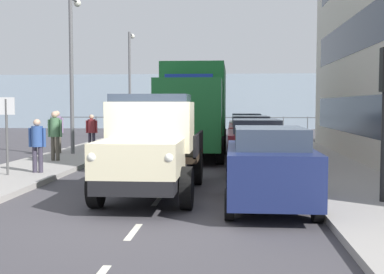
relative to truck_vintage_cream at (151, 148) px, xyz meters
name	(u,v)px	position (x,y,z in m)	size (l,w,h in m)	color
ground_plane	(194,154)	(-0.22, -10.13, -1.18)	(80.00, 80.00, 0.00)	#423F44
sidewalk_left	(304,153)	(-5.02, -10.13, -1.10)	(2.79, 41.20, 0.15)	#9E9993
sidewalk_right	(87,152)	(4.59, -10.13, -1.10)	(2.79, 41.20, 0.15)	#9E9993
road_centreline_markings	(193,155)	(-0.22, -9.66, -1.17)	(0.12, 37.23, 0.01)	silver
sea_horizon	(213,101)	(-0.22, -33.74, 1.32)	(80.00, 0.80, 5.00)	#8C9EAD
seawall_railing	(212,120)	(-0.22, -30.14, -0.26)	(28.08, 0.08, 1.20)	#4C5156
truck_vintage_cream	(151,148)	(0.00, 0.00, 0.00)	(2.17, 5.64, 2.43)	black
lorry_cargo_green	(195,107)	(-0.34, -9.31, 0.90)	(2.58, 8.20, 3.87)	#1E7033
car_navy_kerbside_near	(269,166)	(-2.68, 1.07, -0.29)	(1.82, 3.83, 1.72)	navy
car_maroon_kerbside_1	(256,144)	(-2.68, -4.65, -0.28)	(1.87, 4.19, 1.72)	maroon
car_red_kerbside_2	(250,135)	(-2.68, -9.66, -0.28)	(1.91, 4.43, 1.72)	#B21E1E
car_white_kerbside_3	(246,129)	(-2.68, -15.46, -0.28)	(1.92, 3.86, 1.72)	white
car_silver_oppositeside_0	(140,133)	(2.24, -10.54, -0.28)	(1.83, 4.12, 1.72)	#B7BABF
car_teal_oppositeside_1	(161,127)	(2.24, -17.01, -0.28)	(1.88, 4.68, 1.72)	#1E6670
car_black_oppositeside_2	(173,123)	(2.24, -23.13, -0.28)	(1.83, 4.03, 1.72)	black
pedestrian_by_lamp	(37,141)	(3.92, -2.83, -0.09)	(0.53, 0.34, 1.61)	#383342
pedestrian_strolling	(55,131)	(4.53, -5.99, 0.04)	(0.53, 0.34, 1.80)	#4C473D
pedestrian_near_railing	(57,128)	(5.46, -8.77, 0.03)	(0.53, 0.34, 1.78)	#4C473D
pedestrian_with_bag	(92,129)	(4.38, -10.18, -0.09)	(0.53, 0.34, 1.60)	#383342
lamp_post_promenade	(73,60)	(4.73, -8.71, 2.86)	(0.32, 1.14, 6.54)	#59595B
lamp_post_far	(130,75)	(4.61, -19.82, 2.93)	(0.32, 1.14, 6.67)	#59595B
street_sign	(7,122)	(4.59, -2.27, 0.50)	(0.50, 0.07, 2.25)	#4C4C4C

